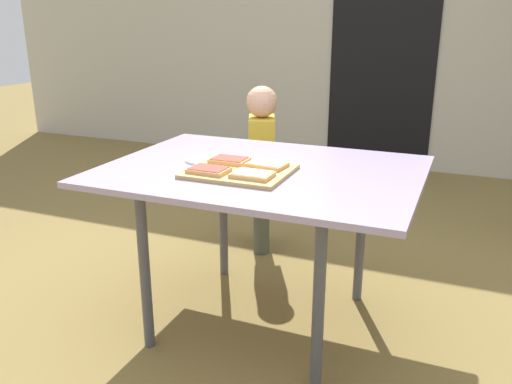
% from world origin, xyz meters
% --- Properties ---
extents(ground_plane, '(16.00, 16.00, 0.00)m').
position_xyz_m(ground_plane, '(0.00, 0.00, 0.00)').
color(ground_plane, olive).
extents(house_wall_back, '(8.00, 0.20, 2.84)m').
position_xyz_m(house_wall_back, '(0.00, 2.91, 1.42)').
color(house_wall_back, '#BCB7A8').
rests_on(house_wall_back, ground).
extents(house_door, '(0.90, 0.02, 2.00)m').
position_xyz_m(house_door, '(-0.01, 2.81, 1.00)').
color(house_door, black).
rests_on(house_door, ground).
extents(dining_table, '(1.26, 0.94, 0.70)m').
position_xyz_m(dining_table, '(0.00, 0.00, 0.64)').
color(dining_table, '#A595B6').
rests_on(dining_table, ground).
extents(cutting_board, '(0.39, 0.33, 0.02)m').
position_xyz_m(cutting_board, '(-0.05, -0.10, 0.71)').
color(cutting_board, tan).
rests_on(cutting_board, dining_table).
extents(pizza_slice_far_left, '(0.15, 0.11, 0.02)m').
position_xyz_m(pizza_slice_far_left, '(-0.13, -0.02, 0.73)').
color(pizza_slice_far_left, '#E7AB65').
rests_on(pizza_slice_far_left, cutting_board).
extents(pizza_slice_far_right, '(0.16, 0.12, 0.02)m').
position_xyz_m(pizza_slice_far_right, '(0.03, -0.03, 0.73)').
color(pizza_slice_far_right, '#E7AB65').
rests_on(pizza_slice_far_right, cutting_board).
extents(pizza_slice_near_right, '(0.15, 0.11, 0.02)m').
position_xyz_m(pizza_slice_near_right, '(0.03, -0.18, 0.73)').
color(pizza_slice_near_right, '#E7AB65').
rests_on(pizza_slice_near_right, cutting_board).
extents(pizza_slice_near_left, '(0.15, 0.11, 0.02)m').
position_xyz_m(pizza_slice_near_left, '(-0.14, -0.19, 0.73)').
color(pizza_slice_near_left, '#E7AB65').
rests_on(pizza_slice_near_left, cutting_board).
extents(plate_white_left, '(0.19, 0.19, 0.01)m').
position_xyz_m(plate_white_left, '(-0.26, 0.02, 0.71)').
color(plate_white_left, white).
rests_on(plate_white_left, dining_table).
extents(child_left, '(0.22, 0.27, 0.94)m').
position_xyz_m(child_left, '(-0.29, 0.73, 0.54)').
color(child_left, '#484E3F').
rests_on(child_left, ground).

